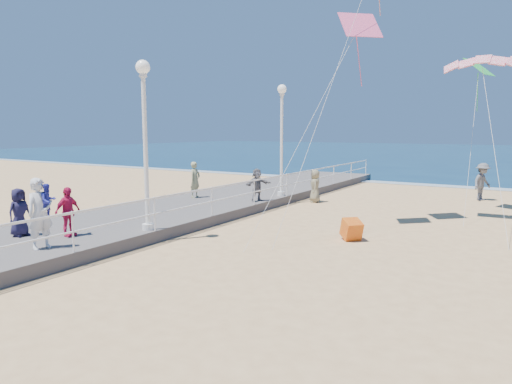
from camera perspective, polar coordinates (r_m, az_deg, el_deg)
The scene contains 19 objects.
ground at distance 12.16m, azimuth 5.19°, elevation -9.44°, with size 160.00×160.00×0.00m, color tan.
ocean at distance 75.68m, azimuth 27.70°, elevation 4.20°, with size 160.00×90.00×0.05m, color #0C2E4C.
surf_line at distance 31.55m, azimuth 21.98°, elevation 0.74°, with size 160.00×1.20×0.04m, color silver.
boardwalk at distance 16.72m, azimuth -18.56°, elevation -4.33°, with size 5.00×44.00×0.40m, color #655F5B.
railing at distance 14.75m, azimuth -12.61°, elevation -1.54°, with size 0.05×42.00×0.55m.
lamp_post_mid at distance 14.78m, azimuth -13.73°, elevation 7.83°, with size 0.44×0.44×5.32m.
lamp_post_far at distance 22.07m, azimuth 3.23°, elevation 7.95°, with size 0.44×0.44×5.32m.
woman_holding_toddler at distance 13.55m, azimuth -25.37°, elevation -2.45°, with size 0.70×0.46×1.93m, color silver.
toddler_held at distance 13.45m, azimuth -24.57°, elevation -0.98°, with size 0.45×0.35×0.92m, color #2D31AB.
spectator_3 at distance 14.83m, azimuth -22.47°, elevation -2.30°, with size 0.88×0.37×1.50m, color #C5184B.
spectator_4 at distance 15.48m, azimuth -27.48°, elevation -2.26°, with size 0.71×0.46×1.46m, color #1C1836.
spectator_5 at distance 20.49m, azimuth 0.13°, elevation 0.91°, with size 1.37×0.44×1.48m, color slate.
spectator_6 at distance 21.72m, azimuth -7.62°, elevation 1.53°, with size 0.62×0.41×1.70m, color #9A996A.
beach_walker_a at distance 25.97m, azimuth 26.44°, elevation 1.15°, with size 1.24×0.71×1.92m, color #5B5C60.
beach_walker_c at distance 22.83m, azimuth 7.39°, elevation 0.73°, with size 0.80×0.52×1.63m, color #817859.
box_kite at distance 15.27m, azimuth 11.85°, elevation -4.83°, with size 0.55×0.55×0.60m, color red.
kite_parafoil at distance 19.67m, azimuth 26.48°, elevation 14.63°, with size 2.81×0.90×0.30m, color red, non-canonical shape.
kite_diamond_pink at distance 17.53m, azimuth 12.87°, elevation 19.70°, with size 1.36×1.36×0.02m, color #DB507F.
kite_diamond_green at distance 22.58m, azimuth 26.11°, elevation 13.84°, with size 1.20×1.20×0.02m, color green.
Camera 1 is at (5.12, -10.42, 3.60)m, focal length 32.00 mm.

